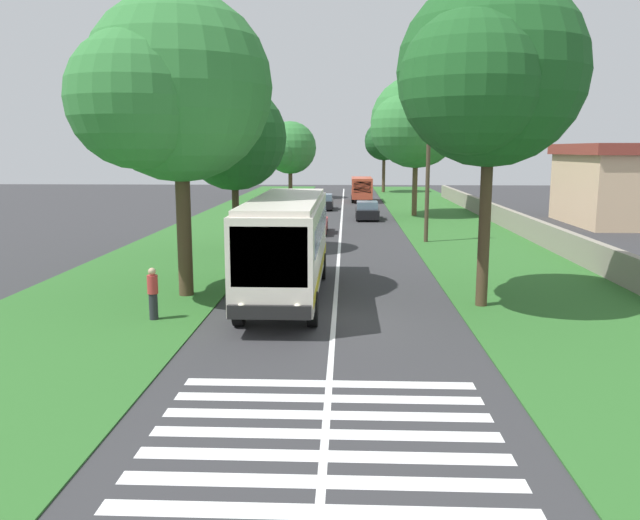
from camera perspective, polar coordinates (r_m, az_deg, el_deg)
name	(u,v)px	position (r m, az deg, el deg)	size (l,w,h in m)	color
ground	(334,321)	(20.65, 1.25, -5.44)	(160.00, 160.00, 0.00)	#333335
grass_verge_left	(193,248)	(36.37, -11.30, 1.07)	(120.00, 8.00, 0.04)	#2D6628
grass_verge_right	(489,250)	(36.19, 14.83, 0.89)	(120.00, 8.00, 0.04)	#2D6628
centre_line	(339,249)	(35.34, 1.74, 0.98)	(110.00, 0.16, 0.01)	silver
coach_bus	(287,240)	(23.50, -2.97, 1.76)	(11.16, 2.62, 3.73)	silver
zebra_crossing	(325,434)	(12.81, 0.47, -15.28)	(5.85, 6.80, 0.01)	silver
trailing_car_0	(314,223)	(42.08, -0.57, 3.32)	(4.30, 1.78, 1.43)	#B21E1E
trailing_car_1	(367,211)	(50.50, 4.23, 4.38)	(4.30, 1.78, 1.43)	black
trailing_car_2	(323,202)	(58.79, 0.29, 5.18)	(4.30, 1.78, 1.43)	black
trailing_minibus_0	(362,187)	(67.84, 3.74, 6.52)	(6.00, 2.14, 2.53)	#CC4C33
roadside_tree_left_0	(173,94)	(24.11, -13.00, 14.29)	(8.14, 6.71, 10.93)	#4C3826
roadside_tree_left_1	(289,149)	(72.23, -2.78, 9.85)	(7.22, 5.80, 8.51)	#4C3826
roadside_tree_left_2	(232,140)	(34.09, -7.90, 10.57)	(6.23, 5.49, 8.76)	#3D2D1E
roadside_tree_right_0	(485,78)	(22.61, 14.51, 15.46)	(7.76, 6.31, 11.07)	#4C3826
roadside_tree_right_1	(413,125)	(53.44, 8.33, 11.85)	(9.19, 7.51, 11.31)	brown
roadside_tree_right_2	(383,142)	(82.74, 5.65, 10.44)	(6.14, 4.95, 8.98)	#4C3826
utility_pole	(428,176)	(38.07, 9.59, 7.38)	(0.24, 1.40, 7.43)	#473828
roadside_wall	(527,227)	(41.74, 17.98, 2.84)	(70.00, 0.40, 1.33)	gray
roadside_building	(616,184)	(51.52, 24.89, 6.20)	(10.51, 6.85, 5.86)	beige
pedestrian	(153,293)	(21.16, -14.70, -2.87)	(0.34, 0.34, 1.69)	#26262D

